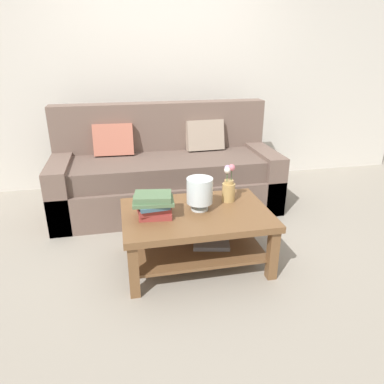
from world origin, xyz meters
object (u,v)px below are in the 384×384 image
object	(u,v)px
coffee_table	(196,226)
book_stack_main	(154,205)
couch	(166,173)
glass_hurricane_vase	(200,191)
flower_pitcher	(229,187)

from	to	relation	value
coffee_table	book_stack_main	xyz separation A→B (m)	(-0.32, -0.01, 0.21)
couch	glass_hurricane_vase	distance (m)	1.14
book_stack_main	couch	bearing A→B (deg)	78.02
couch	flower_pitcher	size ratio (longest dim) A/B	7.35
book_stack_main	flower_pitcher	size ratio (longest dim) A/B	1.00
book_stack_main	coffee_table	bearing A→B (deg)	2.46
couch	coffee_table	world-z (taller)	couch
couch	coffee_table	distance (m)	1.15
couch	coffee_table	size ratio (longest dim) A/B	2.05
glass_hurricane_vase	flower_pitcher	bearing A→B (deg)	22.76
coffee_table	glass_hurricane_vase	distance (m)	0.27
couch	coffee_table	bearing A→B (deg)	-86.28
coffee_table	book_stack_main	size ratio (longest dim) A/B	3.60
coffee_table	book_stack_main	bearing A→B (deg)	-177.54
coffee_table	couch	bearing A→B (deg)	93.72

